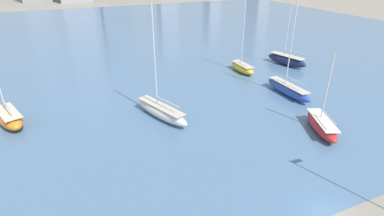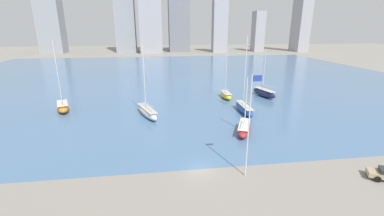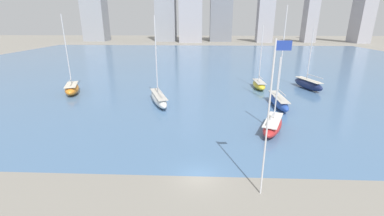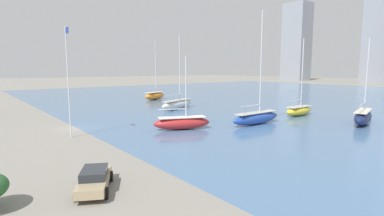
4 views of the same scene
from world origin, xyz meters
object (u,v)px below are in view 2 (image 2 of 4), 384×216
Objects in this scene: sailboat_blue at (244,108)px; sailboat_yellow at (226,95)px; sailboat_red at (244,128)px; sailboat_navy at (264,93)px; flag_pole at (249,124)px; sailboat_white at (147,112)px; sailboat_orange at (63,107)px.

sailboat_yellow is at bearing 93.03° from sailboat_blue.
sailboat_navy reaches higher than sailboat_red.
flag_pole is 41.77m from sailboat_navy.
sailboat_white is at bearing 177.70° from sailboat_blue.
sailboat_yellow is (7.33, 37.15, -6.14)m from flag_pole.
sailboat_white is at bearing -37.18° from sailboat_orange.
sailboat_red is 40.60m from sailboat_orange.
flag_pole is at bearing -131.33° from sailboat_navy.
sailboat_yellow reaches higher than flag_pole.
sailboat_navy is (9.93, 12.59, 0.09)m from sailboat_blue.
sailboat_white is (-17.54, 11.72, 0.09)m from sailboat_red.
flag_pole is 0.86× the size of sailboat_white.
sailboat_yellow is at bearing -11.22° from sailboat_orange.
sailboat_orange is (-19.02, 5.94, 0.08)m from sailboat_white.
sailboat_red is 11.71m from sailboat_blue.
flag_pole is at bearing -108.89° from sailboat_blue.
sailboat_orange is at bearing 177.32° from sailboat_red.
flag_pole is 38.36m from sailboat_yellow.
flag_pole is 26.60m from sailboat_blue.
sailboat_blue is at bearing -87.54° from sailboat_yellow.
sailboat_yellow is (-0.80, 12.56, -0.10)m from sailboat_blue.
sailboat_white reaches higher than flag_pole.
sailboat_yellow is at bearing 78.84° from flag_pole.
sailboat_blue is at bearing -143.69° from sailboat_navy.
flag_pole is 1.31× the size of sailboat_red.
sailboat_orange reaches higher than sailboat_yellow.
sailboat_blue is 21.32m from sailboat_white.
sailboat_orange reaches higher than flag_pole.
sailboat_orange reaches higher than sailboat_red.
sailboat_blue reaches higher than sailboat_navy.
sailboat_blue is 40.86m from sailboat_orange.
sailboat_yellow is (2.98, 23.64, 0.00)m from sailboat_red.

